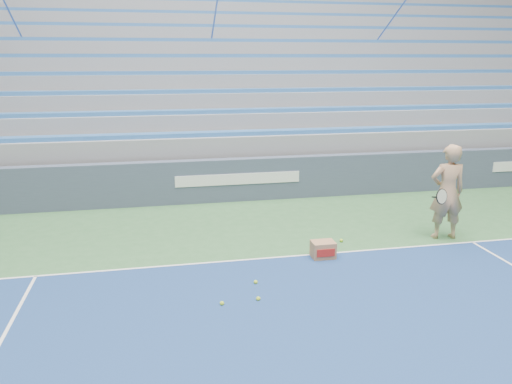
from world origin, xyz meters
TOP-DOWN VIEW (x-y plane):
  - sponsor_barrier at (0.00, 15.88)m, footprint 30.00×0.32m
  - bleachers at (0.00, 21.60)m, footprint 31.00×9.15m
  - tennis_player at (3.69, 12.27)m, footprint 0.99×0.89m
  - ball_box at (0.92, 11.73)m, footprint 0.42×0.33m
  - tennis_ball_0 at (-1.16, 10.26)m, footprint 0.07×0.07m
  - tennis_ball_1 at (-0.60, 10.30)m, footprint 0.07×0.07m
  - tennis_ball_2 at (-0.52, 10.88)m, footprint 0.07×0.07m
  - tennis_ball_3 at (1.55, 12.44)m, footprint 0.07×0.07m

SIDE VIEW (x-z plane):
  - tennis_ball_0 at x=-1.16m, z-range 0.00..0.07m
  - tennis_ball_1 at x=-0.60m, z-range 0.00..0.07m
  - tennis_ball_2 at x=-0.52m, z-range 0.00..0.07m
  - tennis_ball_3 at x=1.55m, z-range 0.00..0.07m
  - ball_box at x=0.92m, z-range 0.00..0.32m
  - sponsor_barrier at x=0.00m, z-range 0.00..1.10m
  - tennis_player at x=3.69m, z-range 0.00..1.95m
  - bleachers at x=0.00m, z-range -1.29..6.01m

